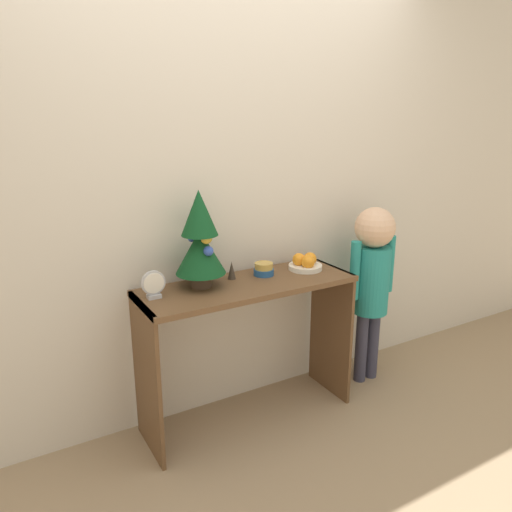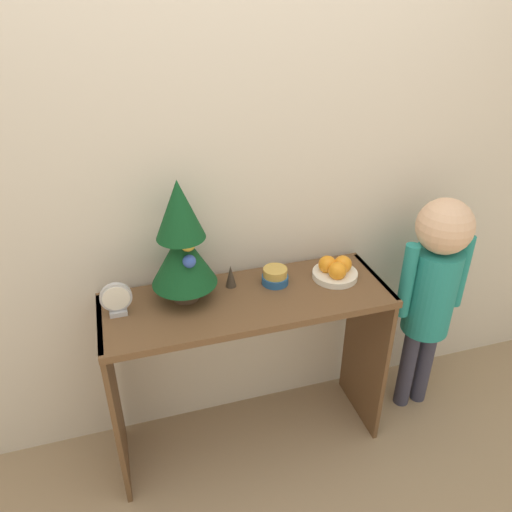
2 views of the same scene
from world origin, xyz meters
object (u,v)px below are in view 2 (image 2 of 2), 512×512
Objects in this scene: mini_tree at (182,243)px; singing_bowl at (275,276)px; fruit_bowl at (335,270)px; child_figure at (434,280)px; figurine at (231,276)px; desk_clock at (116,300)px.

singing_bowl is at bearing 0.17° from mini_tree.
fruit_bowl is 0.17× the size of child_figure.
singing_bowl is 0.74m from child_figure.
child_figure is (0.91, -0.12, -0.12)m from figurine.
fruit_bowl is 0.91m from desk_clock.
desk_clock reaches higher than fruit_bowl.
child_figure is at bearing -4.35° from mini_tree.
child_figure is at bearing -2.01° from desk_clock.
singing_bowl is at bearing 3.29° from desk_clock.
mini_tree reaches higher than desk_clock.
desk_clock is 1.43× the size of figurine.
desk_clock is 0.12× the size of child_figure.
singing_bowl is 0.19m from figurine.
desk_clock reaches higher than figurine.
mini_tree is at bearing 7.66° from desk_clock.
singing_bowl is at bearing -9.79° from figurine.
fruit_bowl is 1.98× the size of figurine.
child_figure is (1.11, -0.08, -0.32)m from mini_tree.
child_figure is at bearing -6.42° from fruit_bowl.
child_figure reaches higher than fruit_bowl.
mini_tree reaches higher than child_figure.
fruit_bowl is 1.72× the size of singing_bowl.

